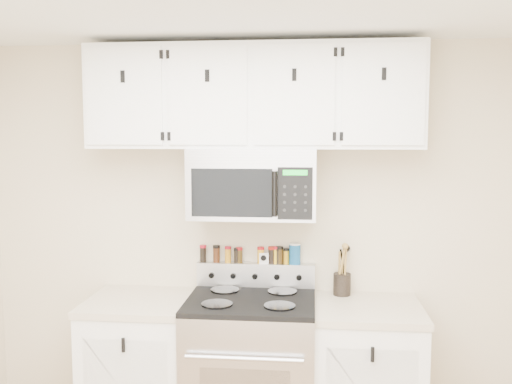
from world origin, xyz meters
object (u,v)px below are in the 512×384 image
(range, at_px, (251,373))
(salt_canister, at_px, (295,254))
(microwave, at_px, (253,183))
(utensil_crock, at_px, (342,282))

(range, distance_m, salt_canister, 0.78)
(range, relative_size, microwave, 1.45)
(range, xyz_separation_m, utensil_crock, (0.55, 0.23, 0.51))
(range, height_order, salt_canister, salt_canister)
(salt_canister, bearing_deg, utensil_crock, -9.52)
(microwave, relative_size, utensil_crock, 2.39)
(salt_canister, bearing_deg, range, -131.66)
(utensil_crock, bearing_deg, microwave, -169.13)
(microwave, bearing_deg, salt_canister, 31.82)
(range, bearing_deg, salt_canister, 48.34)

